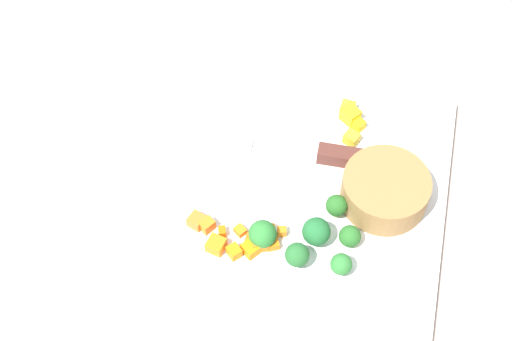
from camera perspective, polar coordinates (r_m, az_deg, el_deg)
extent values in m
plane|color=#A18B82|center=(0.93, 0.00, -0.75)|extent=(4.00, 4.00, 0.00)
cube|color=white|center=(0.92, 0.00, -0.55)|extent=(0.46, 0.33, 0.01)
cylinder|color=olive|center=(0.90, 9.74, -1.25)|extent=(0.10, 0.10, 0.04)
cube|color=silver|center=(0.95, -5.12, 2.63)|extent=(0.16, 0.03, 0.00)
cube|color=#562B24|center=(0.93, 6.94, 0.99)|extent=(0.07, 0.02, 0.02)
cube|color=orange|center=(0.87, 1.04, -4.58)|extent=(0.02, 0.02, 0.01)
cube|color=orange|center=(0.87, -1.19, -4.56)|extent=(0.02, 0.02, 0.01)
cube|color=orange|center=(0.87, 1.96, -4.61)|extent=(0.01, 0.01, 0.01)
cube|color=orange|center=(0.87, -2.57, -4.63)|extent=(0.01, 0.01, 0.01)
cube|color=orange|center=(0.86, 0.30, -5.57)|extent=(0.02, 0.02, 0.02)
cube|color=orange|center=(0.87, -3.70, -4.14)|extent=(0.02, 0.02, 0.02)
cube|color=orange|center=(0.88, -4.50, -3.80)|extent=(0.02, 0.02, 0.01)
cube|color=orange|center=(0.87, -0.47, -5.27)|extent=(0.01, 0.01, 0.01)
cube|color=orange|center=(0.87, 0.13, -4.84)|extent=(0.02, 0.02, 0.01)
cube|color=orange|center=(0.86, -0.35, -5.88)|extent=(0.03, 0.03, 0.01)
cube|color=orange|center=(0.86, -1.49, -6.17)|extent=(0.02, 0.02, 0.01)
cube|color=orange|center=(0.86, 1.29, -5.52)|extent=(0.02, 0.02, 0.01)
cube|color=orange|center=(0.86, -3.03, -5.63)|extent=(0.02, 0.02, 0.01)
cube|color=yellow|center=(0.95, 7.21, 2.43)|extent=(0.02, 0.02, 0.02)
cube|color=yellow|center=(0.97, 7.12, 4.17)|extent=(0.03, 0.03, 0.02)
cube|color=yellow|center=(0.96, 7.75, 3.43)|extent=(0.02, 0.02, 0.01)
cube|color=yellow|center=(0.98, 6.94, 4.71)|extent=(0.02, 0.02, 0.02)
cylinder|color=#83B95C|center=(0.85, 6.37, -7.39)|extent=(0.01, 0.01, 0.01)
sphere|color=#307A34|center=(0.84, 6.44, -7.03)|extent=(0.02, 0.02, 0.02)
cylinder|color=#93C165|center=(0.87, 0.49, -5.23)|extent=(0.01, 0.01, 0.01)
sphere|color=#2E7A33|center=(0.86, 0.50, -4.81)|extent=(0.03, 0.03, 0.03)
cylinder|color=#8DAF66|center=(0.87, 4.50, -5.11)|extent=(0.01, 0.01, 0.01)
sphere|color=#226731|center=(0.85, 4.57, -4.61)|extent=(0.03, 0.03, 0.03)
cylinder|color=#86B062|center=(0.89, 6.02, -3.09)|extent=(0.01, 0.01, 0.01)
sphere|color=#286324|center=(0.88, 6.09, -2.64)|extent=(0.03, 0.03, 0.03)
cylinder|color=#85B25C|center=(0.85, 3.08, -6.81)|extent=(0.01, 0.01, 0.01)
sphere|color=#27662F|center=(0.84, 3.12, -6.37)|extent=(0.03, 0.03, 0.03)
cylinder|color=#91AB61|center=(0.87, 7.02, -5.29)|extent=(0.01, 0.01, 0.01)
sphere|color=#2A6928|center=(0.86, 7.09, -4.94)|extent=(0.03, 0.03, 0.03)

